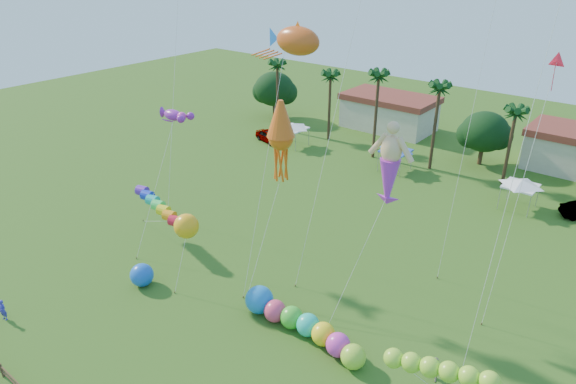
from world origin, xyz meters
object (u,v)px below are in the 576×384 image
Objects in this scene: spectator_b at (435,370)px; blue_ball at (142,275)px; car_a at (269,136)px; caterpillar_inflatable at (299,322)px; spectator_a at (3,310)px.

blue_ball is (-21.30, -4.89, 0.07)m from spectator_b.
spectator_b reaches higher than car_a.
caterpillar_inflatable is 12.93m from blue_ball.
spectator_b is (25.40, 13.36, 0.04)m from spectator_a.
caterpillar_inflatable is at bearing -150.08° from spectator_b.
spectator_a is at bearing -115.84° from blue_ball.
blue_ball is at bearing 47.30° from spectator_a.
blue_ball is (-12.53, -3.20, 0.05)m from caterpillar_inflatable.
caterpillar_inflatable reaches higher than car_a.
spectator_b is 0.17× the size of caterpillar_inflatable.
blue_ball reaches higher than spectator_a.
blue_ball is at bearing -148.05° from spectator_b.
blue_ball is at bearing -140.64° from car_a.
spectator_a is at bearing -133.24° from spectator_b.
car_a is at bearing 86.64° from spectator_a.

